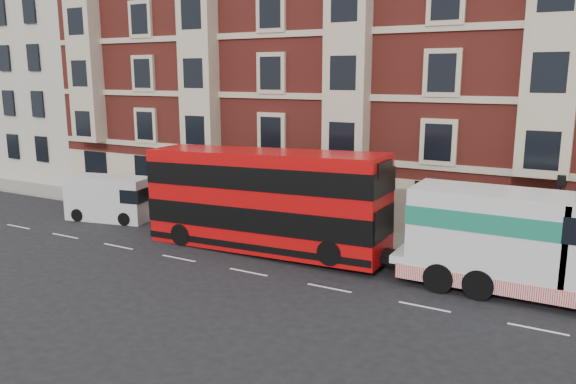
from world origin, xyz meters
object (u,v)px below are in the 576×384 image
Objects in this scene: tow_truck at (524,242)px; pedestrian at (222,203)px; double_decker_bus at (263,199)px; box_van at (109,199)px.

tow_truck reaches higher than pedestrian.
pedestrian is at bearing 166.61° from tow_truck.
pedestrian is at bearing 142.91° from double_decker_bus.
double_decker_bus is 2.32× the size of box_van.
tow_truck is at bearing 0.00° from double_decker_bus.
double_decker_bus reaches higher than box_van.
tow_truck is 23.62m from box_van.
double_decker_bus is at bearing -180.00° from tow_truck.
double_decker_bus is 1.25× the size of tow_truck.
pedestrian is (-5.55, 4.19, -1.69)m from double_decker_bus.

